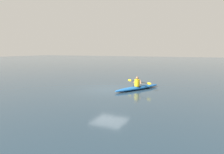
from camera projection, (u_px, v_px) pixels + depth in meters
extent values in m
plane|color=#233847|center=(110.00, 90.00, 15.19)|extent=(160.00, 160.00, 0.00)
ellipsoid|color=#1959A5|center=(138.00, 88.00, 15.21)|extent=(2.58, 4.30, 0.26)
torus|color=black|center=(137.00, 86.00, 15.13)|extent=(0.79, 0.79, 0.04)
cylinder|color=black|center=(150.00, 84.00, 16.02)|extent=(0.18, 0.18, 0.02)
cylinder|color=yellow|center=(137.00, 83.00, 15.10)|extent=(0.38, 0.38, 0.52)
sphere|color=#936B4C|center=(137.00, 78.00, 15.05)|extent=(0.21, 0.21, 0.21)
cylinder|color=black|center=(139.00, 82.00, 15.22)|extent=(1.83, 0.93, 0.03)
ellipsoid|color=gold|center=(130.00, 80.00, 16.00)|extent=(0.38, 0.21, 0.17)
ellipsoid|color=gold|center=(149.00, 84.00, 14.43)|extent=(0.38, 0.21, 0.17)
cylinder|color=#936B4C|center=(135.00, 81.00, 15.37)|extent=(0.32, 0.14, 0.34)
cylinder|color=#936B4C|center=(141.00, 82.00, 14.91)|extent=(0.23, 0.28, 0.34)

